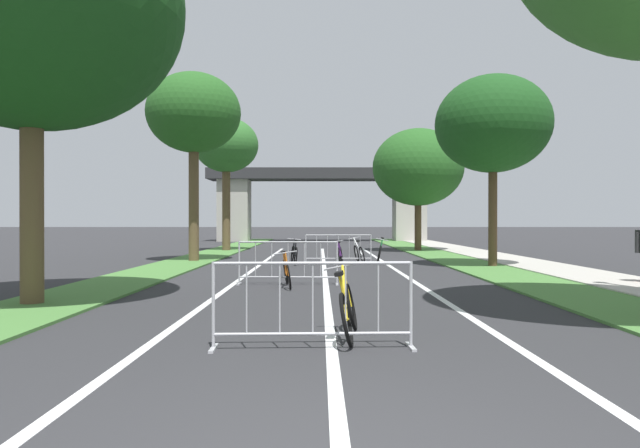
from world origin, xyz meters
name	(u,v)px	position (x,y,z in m)	size (l,w,h in m)	color
grass_verge_left	(202,258)	(-5.10, 20.16, 0.03)	(2.01, 49.29, 0.05)	#477A38
grass_verge_right	(449,258)	(5.10, 20.16, 0.03)	(2.01, 49.29, 0.05)	#477A38
sidewalk_path_right	(500,257)	(7.20, 20.16, 0.04)	(2.19, 49.29, 0.08)	#ADA89E
lane_stripe_center	(326,271)	(0.00, 14.26, 0.00)	(0.14, 28.51, 0.01)	silver
lane_stripe_right_lane	(399,271)	(2.25, 14.26, 0.00)	(0.14, 28.51, 0.01)	silver
lane_stripe_left_lane	(253,271)	(-2.25, 14.26, 0.00)	(0.14, 28.51, 0.01)	silver
overpass_bridge	(324,194)	(0.00, 40.73, 3.65)	(17.42, 3.17, 5.56)	#2D2D30
tree_left_cypress_far	(34,3)	(-5.38, 6.99, 5.51)	(5.47, 5.47, 7.85)	brown
tree_left_maple_mid	(196,114)	(-4.92, 18.20, 5.59)	(3.55, 3.55, 7.15)	brown
tree_left_oak_mid	(228,146)	(-4.97, 25.99, 5.39)	(3.30, 3.30, 6.87)	brown
tree_right_pine_far	(495,124)	(5.62, 15.64, 4.76)	(3.82, 3.82, 6.40)	#4C3823
tree_right_oak_near	(420,167)	(4.88, 25.85, 4.30)	(4.65, 4.65, 6.28)	#4C3823
crowd_barrier_nearest	(314,305)	(-0.23, 3.48, 0.52)	(2.45, 0.53, 1.05)	#ADADB2
crowd_barrier_second	(290,263)	(-0.91, 10.43, 0.52)	(2.45, 0.51, 1.05)	#ADADB2
crowd_barrier_third	(340,249)	(0.53, 17.39, 0.52)	(2.45, 0.51, 1.05)	#ADADB2
bicycle_yellow_0	(350,310)	(0.23, 4.08, 0.37)	(0.53, 1.77, 0.97)	black
bicycle_white_1	(361,253)	(1.31, 17.76, 0.36)	(0.59, 1.66, 0.96)	black
bicycle_orange_2	(288,272)	(-0.91, 9.91, 0.35)	(0.52, 1.64, 0.88)	black
bicycle_purple_3	(342,254)	(0.58, 16.99, 0.35)	(0.47, 1.61, 0.88)	black
bicycle_black_4	(296,254)	(-1.06, 16.98, 0.36)	(0.50, 1.66, 0.92)	black
bicycle_green_5	(381,253)	(2.08, 17.82, 0.36)	(0.46, 1.67, 0.94)	black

